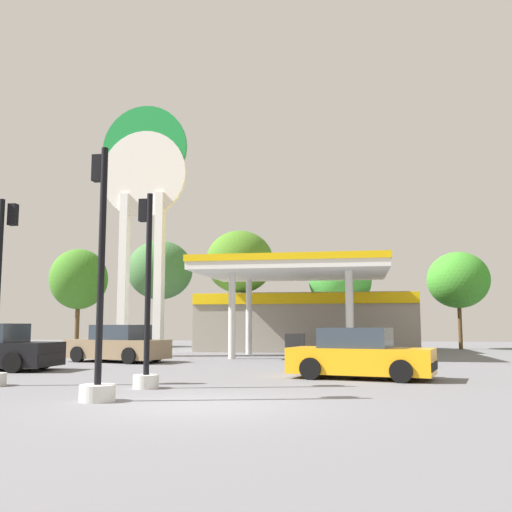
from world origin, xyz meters
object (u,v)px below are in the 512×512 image
Objects in this scene: traffic_signal_2 at (99,324)px; tree_2 at (240,262)px; tree_4 at (458,280)px; traffic_signal_1 at (146,322)px; car_0 at (360,355)px; tree_0 at (79,279)px; station_pole_sign at (143,193)px; car_4 at (118,345)px; tree_1 at (160,270)px; tree_3 at (340,281)px.

traffic_signal_2 is 0.68× the size of tree_2.
traffic_signal_1 is at bearing -114.46° from tree_4.
car_0 is 7.95m from traffic_signal_2.
tree_0 is at bearing 117.80° from traffic_signal_2.
car_0 is at bearing -69.05° from tree_2.
station_pole_sign is 8.68m from car_4.
station_pole_sign is 12.00m from tree_1.
tree_2 is at bearing 95.27° from traffic_signal_2.
tree_1 reaches higher than traffic_signal_2.
car_0 is 28.87m from tree_0.
tree_4 is at bearing 65.54° from traffic_signal_1.
tree_1 is (5.78, 0.59, 0.60)m from tree_0.
tree_2 reaches higher than traffic_signal_2.
tree_4 reaches higher than car_4.
car_4 is at bearing -135.81° from tree_4.
station_pole_sign is at bearing 135.90° from car_0.
car_0 is 0.82× the size of traffic_signal_2.
traffic_signal_1 reaches higher than car_0.
tree_1 is 1.20× the size of tree_4.
tree_1 is 12.53m from tree_3.
tree_2 is at bearing 110.95° from car_0.
tree_4 is at bearing 67.34° from traffic_signal_2.
tree_0 is 5.84m from tree_1.
tree_2 is (-2.47, 23.32, 4.00)m from traffic_signal_1.
traffic_signal_2 is at bearing -98.63° from tree_3.
tree_1 reaches higher than tree_4.
car_4 is 10.55m from traffic_signal_1.
car_0 is at bearing -106.17° from tree_4.
tree_2 reaches higher than tree_1.
tree_3 is (3.97, 24.27, 2.74)m from traffic_signal_1.
traffic_signal_2 is 30.58m from tree_0.
traffic_signal_2 is at bearing -62.20° from tree_0.
car_0 is at bearing 33.94° from traffic_signal_1.
tree_3 reaches higher than car_4.
car_4 is at bearing -80.42° from station_pole_sign.
tree_1 is at bearing 176.55° from tree_3.
station_pole_sign is 16.19m from traffic_signal_1.
car_0 is 0.94× the size of car_4.
station_pole_sign reaches higher than traffic_signal_2.
station_pole_sign reaches higher than traffic_signal_1.
tree_4 reaches higher than traffic_signal_1.
traffic_signal_1 is at bearing -68.24° from station_pole_sign.
station_pole_sign is 2.95× the size of car_0.
tree_2 is (-7.61, 19.86, 4.94)m from car_0.
car_0 is 0.70× the size of tree_4.
tree_4 is (16.16, 15.71, 3.68)m from car_4.
tree_3 is at bearing -173.80° from tree_4.
tree_4 is (7.44, 0.81, 0.03)m from tree_3.
traffic_signal_1 is at bearing -59.71° from tree_0.
station_pole_sign is at bearing -75.05° from tree_1.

